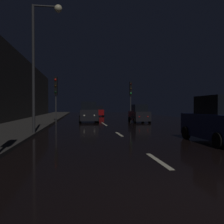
% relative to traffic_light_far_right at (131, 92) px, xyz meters
% --- Properties ---
extents(ground, '(26.46, 84.00, 0.02)m').
position_rel_traffic_light_far_right_xyz_m(ground, '(-4.73, -4.28, -3.72)').
color(ground, black).
extents(sidewalk_left, '(4.40, 84.00, 0.15)m').
position_rel_traffic_light_far_right_xyz_m(sidewalk_left, '(-11.76, -4.28, -3.64)').
color(sidewalk_left, '#33302D').
rests_on(sidewalk_left, ground).
extents(building_facade_left, '(0.80, 63.00, 7.99)m').
position_rel_traffic_light_far_right_xyz_m(building_facade_left, '(-14.36, -7.78, 0.28)').
color(building_facade_left, '#2D2B28').
rests_on(building_facade_left, ground).
extents(lane_centerline, '(0.16, 30.91, 0.01)m').
position_rel_traffic_light_far_right_xyz_m(lane_centerline, '(-4.73, -10.24, -3.71)').
color(lane_centerline, beige).
rests_on(lane_centerline, ground).
extents(traffic_light_far_right, '(0.32, 0.46, 5.09)m').
position_rel_traffic_light_far_right_xyz_m(traffic_light_far_right, '(0.00, 0.00, 0.00)').
color(traffic_light_far_right, '#38383A').
rests_on(traffic_light_far_right, ground).
extents(traffic_light_far_left, '(0.33, 0.47, 4.75)m').
position_rel_traffic_light_far_right_xyz_m(traffic_light_far_left, '(-9.46, -7.11, -0.28)').
color(traffic_light_far_left, '#38383A').
rests_on(traffic_light_far_left, ground).
extents(streetlamp_overhead, '(1.70, 0.44, 7.49)m').
position_rel_traffic_light_far_right_xyz_m(streetlamp_overhead, '(-9.21, -18.53, 1.22)').
color(streetlamp_overhead, '#2D2D30').
rests_on(streetlamp_overhead, ground).
extents(car_approaching_headlights, '(2.00, 4.33, 2.18)m').
position_rel_traffic_light_far_right_xyz_m(car_approaching_headlights, '(-6.08, -6.82, -2.72)').
color(car_approaching_headlights, black).
rests_on(car_approaching_headlights, ground).
extents(car_parked_right_far, '(1.72, 3.72, 1.88)m').
position_rel_traffic_light_far_right_xyz_m(car_parked_right_far, '(-0.80, -7.91, -2.85)').
color(car_parked_right_far, black).
rests_on(car_parked_right_far, ground).
extents(car_distant_taillights, '(1.70, 3.67, 1.85)m').
position_rel_traffic_light_far_right_xyz_m(car_distant_taillights, '(-3.60, 10.08, -2.87)').
color(car_distant_taillights, maroon).
rests_on(car_distant_taillights, ground).
extents(car_parked_right_near, '(1.96, 4.25, 2.14)m').
position_rel_traffic_light_far_right_xyz_m(car_parked_right_near, '(-0.80, -22.58, -2.73)').
color(car_parked_right_near, '#141E51').
rests_on(car_parked_right_near, ground).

